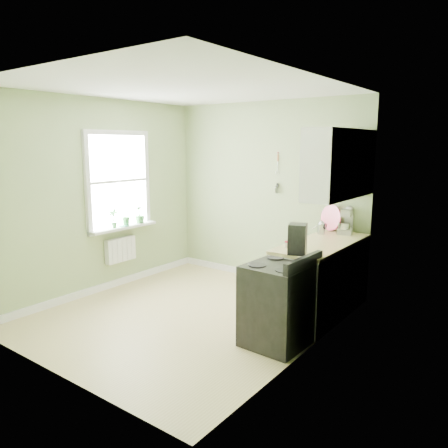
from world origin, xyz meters
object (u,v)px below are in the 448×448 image
Objects in this scene: stand_mixer at (346,222)px; kettle at (321,228)px; coffee_maker at (297,240)px; stove at (279,303)px.

kettle is at bearing -135.63° from stand_mixer.
stand_mixer is 0.35m from kettle.
stove is at bearing -93.99° from coffee_maker.
kettle is 0.53× the size of coffee_maker.
coffee_maker is at bearing 86.01° from stove.
stand_mixer is at bearing 88.77° from stove.
stand_mixer is 1.10× the size of coffee_maker.
coffee_maker is (-0.01, -1.37, 0.00)m from stand_mixer.
kettle is 1.16m from coffee_maker.
kettle reaches higher than stove.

